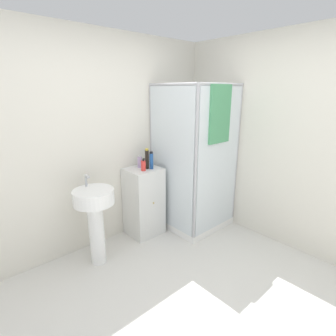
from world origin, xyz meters
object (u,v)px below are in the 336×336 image
Objects in this scene: shampoo_bottle_tall_black at (147,159)px; shampoo_bottle_blue at (151,161)px; lotion_bottle_white at (140,162)px; soap_dispenser at (143,166)px; sink at (95,212)px.

shampoo_bottle_blue is (0.03, -0.05, -0.02)m from shampoo_bottle_tall_black.
soap_dispenser is at bearing -108.20° from lotion_bottle_white.
shampoo_bottle_tall_black is 0.06m from shampoo_bottle_blue.
soap_dispenser is (0.72, 0.10, 0.36)m from sink.
shampoo_bottle_blue reaches higher than soap_dispenser.
shampoo_bottle_blue is (0.84, 0.09, 0.40)m from sink.
soap_dispenser is 0.61× the size of shampoo_bottle_tall_black.
sink is at bearing -170.18° from shampoo_bottle_tall_black.
shampoo_bottle_tall_black reaches higher than lotion_bottle_white.
sink is 0.88m from lotion_bottle_white.
soap_dispenser is at bearing 7.60° from sink.
soap_dispenser reaches higher than sink.
sink is at bearing -172.40° from soap_dispenser.
sink is 5.75× the size of lotion_bottle_white.
shampoo_bottle_tall_black reaches higher than sink.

